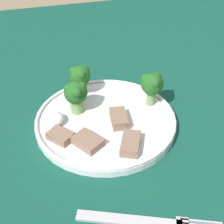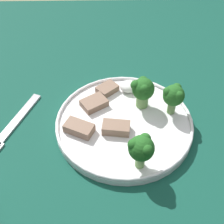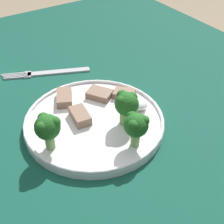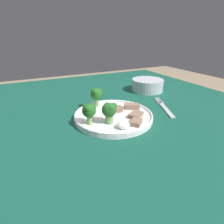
# 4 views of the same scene
# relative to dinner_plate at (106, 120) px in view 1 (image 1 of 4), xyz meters

# --- Properties ---
(table) EXTENTS (1.22, 1.12, 0.74)m
(table) POSITION_rel_dinner_plate_xyz_m (-0.04, 0.06, -0.10)
(table) COLOR #114738
(table) RESTS_ON ground_plane
(dinner_plate) EXTENTS (0.25, 0.25, 0.02)m
(dinner_plate) POSITION_rel_dinner_plate_xyz_m (0.00, 0.00, 0.00)
(dinner_plate) COLOR white
(dinner_plate) RESTS_ON table
(fork) EXTENTS (0.09, 0.18, 0.00)m
(fork) POSITION_rel_dinner_plate_xyz_m (0.21, 0.00, -0.01)
(fork) COLOR #B2B2B7
(fork) RESTS_ON table
(broccoli_floret_near_rim_left) EXTENTS (0.04, 0.04, 0.06)m
(broccoli_floret_near_rim_left) POSITION_rel_dinner_plate_xyz_m (-0.09, -0.02, 0.04)
(broccoli_floret_near_rim_left) COLOR #709E56
(broccoli_floret_near_rim_left) RESTS_ON dinner_plate
(broccoli_floret_center_left) EXTENTS (0.04, 0.04, 0.06)m
(broccoli_floret_center_left) POSITION_rel_dinner_plate_xyz_m (-0.03, -0.04, 0.04)
(broccoli_floret_center_left) COLOR #709E56
(broccoli_floret_center_left) RESTS_ON dinner_plate
(broccoli_floret_back_left) EXTENTS (0.04, 0.04, 0.06)m
(broccoli_floret_back_left) POSITION_rel_dinner_plate_xyz_m (-0.02, 0.09, 0.05)
(broccoli_floret_back_left) COLOR #709E56
(broccoli_floret_back_left) RESTS_ON dinner_plate
(meat_slice_front_slice) EXTENTS (0.05, 0.03, 0.02)m
(meat_slice_front_slice) POSITION_rel_dinner_plate_xyz_m (0.02, 0.02, 0.01)
(meat_slice_front_slice) COLOR #846651
(meat_slice_front_slice) RESTS_ON dinner_plate
(meat_slice_middle_slice) EXTENTS (0.06, 0.05, 0.01)m
(meat_slice_middle_slice) POSITION_rel_dinner_plate_xyz_m (0.05, -0.04, 0.01)
(meat_slice_middle_slice) COLOR #846651
(meat_slice_middle_slice) RESTS_ON dinner_plate
(meat_slice_rear_slice) EXTENTS (0.05, 0.05, 0.01)m
(meat_slice_rear_slice) POSITION_rel_dinner_plate_xyz_m (0.03, -0.08, 0.01)
(meat_slice_rear_slice) COLOR #846651
(meat_slice_rear_slice) RESTS_ON dinner_plate
(meat_slice_edge_slice) EXTENTS (0.06, 0.05, 0.02)m
(meat_slice_edge_slice) POSITION_rel_dinner_plate_xyz_m (0.08, 0.02, 0.01)
(meat_slice_edge_slice) COLOR #846651
(meat_slice_edge_slice) RESTS_ON dinner_plate
(sauce_dollop) EXTENTS (0.04, 0.03, 0.02)m
(sauce_dollop) POSITION_rel_dinner_plate_xyz_m (-0.01, -0.09, 0.01)
(sauce_dollop) COLOR white
(sauce_dollop) RESTS_ON dinner_plate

